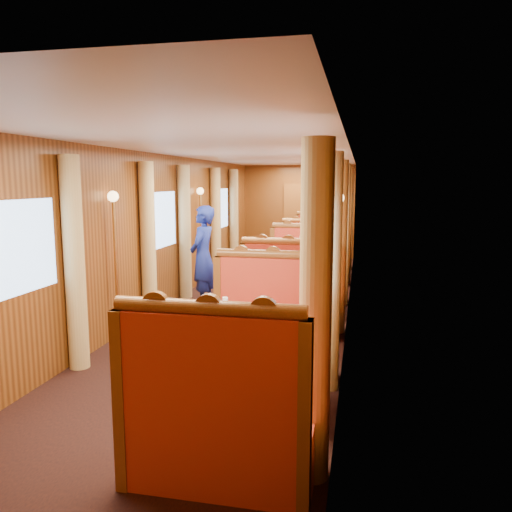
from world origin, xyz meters
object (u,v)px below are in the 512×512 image
(banquette_far_fwd, at_px, (313,263))
(fruit_plate, at_px, (286,340))
(banquette_far_aft, at_px, (321,250))
(teapot_right, at_px, (248,334))
(teapot_back, at_px, (241,325))
(passenger, at_px, (304,260))
(banquette_mid_fwd, at_px, (289,304))
(banquette_mid_aft, at_px, (306,276))
(banquette_near_aft, at_px, (270,336))
(banquette_near_fwd, at_px, (217,427))
(steward, at_px, (203,257))
(table_far, at_px, (318,258))
(table_near, at_px, (250,377))
(teapot_left, at_px, (222,330))
(rose_vase_far, at_px, (318,233))
(rose_vase_mid, at_px, (296,256))
(tea_tray, at_px, (235,334))
(table_mid, at_px, (299,291))

(banquette_far_fwd, height_order, fruit_plate, banquette_far_fwd)
(banquette_far_aft, height_order, teapot_right, banquette_far_aft)
(teapot_back, height_order, passenger, passenger)
(banquette_mid_fwd, xyz_separation_m, banquette_mid_aft, (0.00, 2.03, 0.00))
(banquette_far_aft, distance_m, teapot_right, 8.18)
(banquette_near_aft, relative_size, banquette_far_fwd, 1.00)
(banquette_near_fwd, xyz_separation_m, fruit_plate, (0.33, 0.91, 0.35))
(teapot_right, height_order, steward, steward)
(banquette_near_fwd, xyz_separation_m, table_far, (0.00, 8.01, -0.05))
(table_near, height_order, banquette_near_fwd, banquette_near_fwd)
(table_far, xyz_separation_m, teapot_left, (-0.22, -7.09, 0.44))
(teapot_left, relative_size, rose_vase_far, 0.44)
(banquette_mid_fwd, bearing_deg, teapot_right, -89.62)
(rose_vase_mid, bearing_deg, banquette_near_aft, -89.09)
(banquette_near_fwd, relative_size, passenger, 1.76)
(tea_tray, height_order, teapot_right, teapot_right)
(steward, bearing_deg, rose_vase_far, 157.42)
(tea_tray, bearing_deg, table_near, 5.37)
(passenger, bearing_deg, banquette_mid_fwd, -90.00)
(tea_tray, distance_m, passenger, 4.28)
(rose_vase_far, bearing_deg, tea_tray, -90.99)
(banquette_mid_fwd, xyz_separation_m, steward, (-1.59, 1.14, 0.42))
(banquette_far_aft, bearing_deg, teapot_back, -90.65)
(table_near, height_order, fruit_plate, fruit_plate)
(tea_tray, distance_m, teapot_right, 0.21)
(banquette_mid_aft, relative_size, teapot_left, 8.53)
(banquette_mid_aft, relative_size, teapot_back, 8.03)
(tea_tray, xyz_separation_m, teapot_back, (0.04, 0.08, 0.06))
(table_near, relative_size, steward, 0.62)
(table_near, relative_size, table_far, 1.00)
(table_near, relative_size, table_mid, 1.00)
(banquette_far_fwd, xyz_separation_m, rose_vase_mid, (-0.04, -2.52, 0.50))
(table_far, bearing_deg, tea_tray, -91.03)
(banquette_near_aft, height_order, banquette_far_fwd, same)
(banquette_mid_fwd, xyz_separation_m, banquette_far_aft, (0.00, 5.53, 0.00))
(banquette_far_aft, height_order, passenger, banquette_far_aft)
(table_mid, height_order, teapot_back, teapot_back)
(passenger, bearing_deg, table_near, -90.00)
(rose_vase_mid, height_order, steward, steward)
(banquette_mid_aft, bearing_deg, steward, -150.88)
(rose_vase_mid, bearing_deg, fruit_plate, -84.04)
(table_far, height_order, teapot_left, teapot_left)
(banquette_near_aft, relative_size, banquette_mid_fwd, 1.00)
(table_near, xyz_separation_m, banquette_mid_aft, (0.00, 4.51, 0.05))
(table_mid, relative_size, passenger, 1.38)
(banquette_near_fwd, relative_size, banquette_mid_aft, 1.00)
(banquette_mid_fwd, height_order, teapot_left, banquette_mid_fwd)
(banquette_far_fwd, xyz_separation_m, passenger, (-0.00, -1.72, 0.32))
(table_far, bearing_deg, rose_vase_far, -98.06)
(banquette_far_aft, xyz_separation_m, passenger, (-0.00, -3.75, 0.32))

